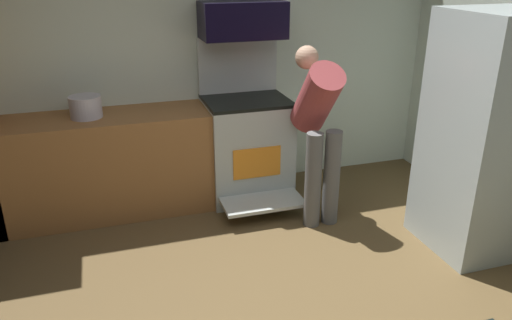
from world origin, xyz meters
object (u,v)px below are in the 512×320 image
oven_range (247,145)px  microwave (243,20)px  refrigerator (493,135)px  stock_pot (86,107)px  person_cook (318,123)px

oven_range → microwave: size_ratio=2.00×
refrigerator → stock_pot: bearing=154.0°
stock_pot → oven_range: bearing=-0.6°
microwave → refrigerator: size_ratio=0.41×
refrigerator → person_cook: (-1.08, 0.79, -0.04)m
microwave → stock_pot: bearing=-176.7°
microwave → refrigerator: bearing=-44.7°
refrigerator → stock_pot: size_ratio=6.94×
microwave → oven_range: bearing=-90.0°
refrigerator → person_cook: size_ratio=1.25×
oven_range → refrigerator: 2.11m
person_cook → stock_pot: (-1.83, 0.63, 0.12)m
microwave → stock_pot: microwave is taller
oven_range → person_cook: 0.84m
refrigerator → stock_pot: refrigerator is taller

